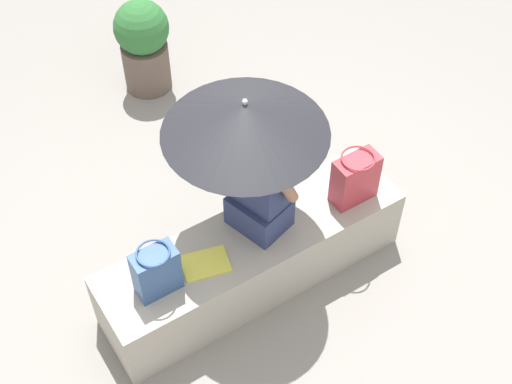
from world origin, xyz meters
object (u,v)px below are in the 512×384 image
object	(u,v)px
person_seated	(259,181)
parasol	(245,118)
planter_near	(143,44)
handbag_black	(156,271)
magazine	(205,264)
tote_bag_canvas	(355,178)

from	to	relation	value
person_seated	parasol	distance (m)	0.48
planter_near	handbag_black	bearing A→B (deg)	-114.40
magazine	parasol	bearing A→B (deg)	37.69
parasol	magazine	size ratio (longest dim) A/B	3.54
parasol	tote_bag_canvas	bearing A→B (deg)	-18.04
parasol	tote_bag_canvas	size ratio (longest dim) A/B	2.71
handbag_black	tote_bag_canvas	size ratio (longest dim) A/B	0.94
magazine	handbag_black	bearing A→B (deg)	-165.25
handbag_black	tote_bag_canvas	distance (m)	1.38
parasol	planter_near	bearing A→B (deg)	81.95
planter_near	tote_bag_canvas	bearing A→B (deg)	-80.27
person_seated	handbag_black	distance (m)	0.79
tote_bag_canvas	magazine	xyz separation A→B (m)	(-1.06, 0.05, -0.17)
person_seated	planter_near	bearing A→B (deg)	83.50
magazine	planter_near	bearing A→B (deg)	87.51
person_seated	parasol	xyz separation A→B (m)	(-0.05, 0.07, 0.47)
parasol	planter_near	world-z (taller)	parasol
tote_bag_canvas	person_seated	bearing A→B (deg)	166.83
handbag_black	planter_near	xyz separation A→B (m)	(0.99, 2.19, -0.22)
person_seated	planter_near	xyz separation A→B (m)	(0.24, 2.09, -0.44)
person_seated	parasol	size ratio (longest dim) A/B	0.91
magazine	planter_near	xyz separation A→B (m)	(0.68, 2.19, -0.06)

